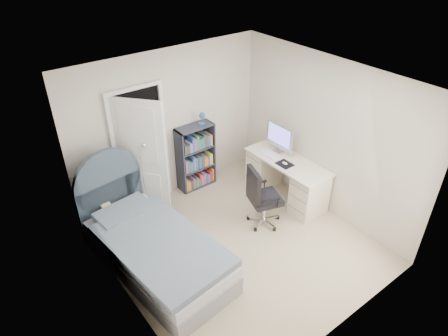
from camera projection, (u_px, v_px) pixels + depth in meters
room_shell at (239, 174)px, 5.25m from camera, size 3.50×3.70×2.60m
door at (141, 155)px, 6.08m from camera, size 0.92×0.66×2.06m
bed at (153, 247)px, 5.43m from camera, size 1.30×2.38×1.40m
nightstand at (110, 214)px, 5.93m from camera, size 0.39×0.39×0.57m
floor_lamp at (146, 188)px, 6.18m from camera, size 0.19×0.19×1.35m
bookcase at (196, 159)px, 6.93m from camera, size 0.66×0.28×1.40m
desk at (286, 177)px, 6.71m from camera, size 0.60×1.50×1.23m
office_chair at (260, 195)px, 6.02m from camera, size 0.57×0.58×1.02m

